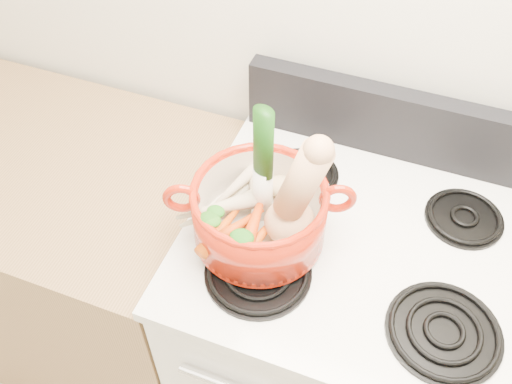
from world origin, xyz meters
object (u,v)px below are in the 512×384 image
at_px(dutch_oven, 259,213).
at_px(leek, 263,165).
at_px(stove_body, 341,346).
at_px(squash, 292,194).

height_order(dutch_oven, leek, leek).
height_order(stove_body, squash, squash).
xyz_separation_m(dutch_oven, squash, (0.07, -0.00, 0.09)).
relative_size(stove_body, dutch_oven, 3.30).
distance_m(stove_body, squash, 0.69).
height_order(squash, leek, leek).
bearing_deg(dutch_oven, stove_body, -2.23).
relative_size(dutch_oven, squash, 1.05).
bearing_deg(leek, squash, -2.48).
bearing_deg(stove_body, leek, -169.95).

